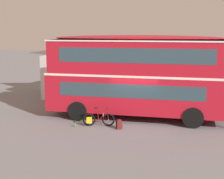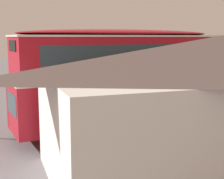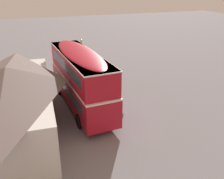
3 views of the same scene
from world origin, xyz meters
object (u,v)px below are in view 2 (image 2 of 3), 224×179
at_px(double_decker_bus, 122,76).
at_px(touring_bicycle, 132,111).
at_px(backpack_on_ground, 111,114).
at_px(water_bottle_green_metal, 146,112).

distance_m(double_decker_bus, touring_bicycle, 3.52).
bearing_deg(backpack_on_ground, water_bottle_green_metal, -172.58).
xyz_separation_m(double_decker_bus, backpack_on_ground, (-0.40, -2.28, -2.38)).
bearing_deg(touring_bicycle, water_bottle_green_metal, -157.55).
relative_size(touring_bicycle, backpack_on_ground, 3.31).
relative_size(double_decker_bus, touring_bicycle, 6.25).
xyz_separation_m(double_decker_bus, touring_bicycle, (-1.64, -2.13, -2.27)).
distance_m(touring_bicycle, water_bottle_green_metal, 1.23).
bearing_deg(double_decker_bus, backpack_on_ground, -99.93).
height_order(touring_bicycle, water_bottle_green_metal, touring_bicycle).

